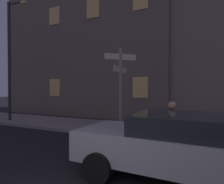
{
  "coord_description": "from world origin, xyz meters",
  "views": [
    {
      "loc": [
        2.09,
        -1.27,
        1.97
      ],
      "look_at": [
        -1.52,
        6.15,
        1.81
      ],
      "focal_mm": 32.92,
      "sensor_mm": 36.0,
      "label": 1
    }
  ],
  "objects_px": {
    "signpost": "(120,83)",
    "street_lamp": "(11,51)",
    "car_near_right": "(179,145)",
    "cyclist": "(174,133)"
  },
  "relations": [
    {
      "from": "street_lamp",
      "to": "car_near_right",
      "type": "relative_size",
      "value": 1.48
    },
    {
      "from": "street_lamp",
      "to": "cyclist",
      "type": "height_order",
      "value": "street_lamp"
    },
    {
      "from": "signpost",
      "to": "street_lamp",
      "type": "bearing_deg",
      "value": 177.53
    },
    {
      "from": "street_lamp",
      "to": "car_near_right",
      "type": "distance_m",
      "value": 10.68
    },
    {
      "from": "signpost",
      "to": "street_lamp",
      "type": "xyz_separation_m",
      "value": [
        -6.84,
        0.29,
        1.85
      ]
    },
    {
      "from": "car_near_right",
      "to": "signpost",
      "type": "bearing_deg",
      "value": 130.85
    },
    {
      "from": "signpost",
      "to": "car_near_right",
      "type": "relative_size",
      "value": 0.77
    },
    {
      "from": "street_lamp",
      "to": "cyclist",
      "type": "distance_m",
      "value": 10.1
    },
    {
      "from": "signpost",
      "to": "cyclist",
      "type": "height_order",
      "value": "signpost"
    },
    {
      "from": "signpost",
      "to": "car_near_right",
      "type": "height_order",
      "value": "signpost"
    }
  ]
}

